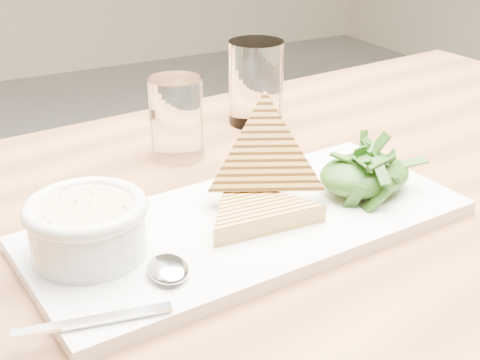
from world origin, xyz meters
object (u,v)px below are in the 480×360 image
platter (249,225)px  soup_bowl (88,235)px  glass_far (256,83)px  glass_near (176,118)px  table_top (351,212)px

platter → soup_bowl: 0.16m
soup_bowl → glass_far: bearing=39.3°
glass_far → glass_near: bearing=-157.2°
soup_bowl → glass_near: (0.18, 0.20, 0.02)m
platter → glass_far: glass_far is taller
platter → glass_near: glass_near is taller
glass_near → glass_far: glass_far is taller
glass_near → glass_far: size_ratio=0.87×
soup_bowl → glass_near: glass_near is taller
glass_far → table_top: bearing=-94.7°
platter → glass_far: 0.32m
glass_near → glass_far: (0.15, 0.06, 0.01)m
glass_far → platter: bearing=-120.6°
table_top → platter: 0.15m
table_top → platter: platter is taller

